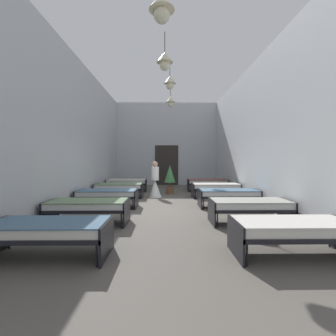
{
  "coord_description": "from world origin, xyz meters",
  "views": [
    {
      "loc": [
        -0.1,
        -7.47,
        1.57
      ],
      "look_at": [
        0.0,
        0.34,
        1.27
      ],
      "focal_mm": 24.77,
      "sensor_mm": 36.0,
      "label": 1
    }
  ],
  "objects_px": {
    "bed_left_row_3": "(119,187)",
    "potted_plant": "(170,176)",
    "bed_left_row_2": "(107,194)",
    "nurse_near_aisle": "(155,184)",
    "bed_left_row_1": "(88,206)",
    "bed_right_row_2": "(228,194)",
    "bed_right_row_0": "(293,229)",
    "bed_left_row_0": "(48,230)",
    "bed_right_row_4": "(207,182)",
    "bed_right_row_3": "(216,187)",
    "bed_left_row_4": "(127,182)",
    "bed_right_row_1": "(250,205)"
  },
  "relations": [
    {
      "from": "bed_left_row_1",
      "to": "bed_left_row_3",
      "type": "height_order",
      "value": "same"
    },
    {
      "from": "bed_right_row_0",
      "to": "potted_plant",
      "type": "height_order",
      "value": "potted_plant"
    },
    {
      "from": "bed_left_row_3",
      "to": "bed_right_row_1",
      "type": "bearing_deg",
      "value": -44.06
    },
    {
      "from": "bed_left_row_0",
      "to": "bed_right_row_0",
      "type": "distance_m",
      "value": 3.93
    },
    {
      "from": "potted_plant",
      "to": "bed_left_row_4",
      "type": "bearing_deg",
      "value": 159.34
    },
    {
      "from": "bed_right_row_1",
      "to": "bed_left_row_4",
      "type": "height_order",
      "value": "same"
    },
    {
      "from": "bed_left_row_3",
      "to": "bed_right_row_4",
      "type": "relative_size",
      "value": 1.0
    },
    {
      "from": "bed_left_row_0",
      "to": "potted_plant",
      "type": "bearing_deg",
      "value": 73.0
    },
    {
      "from": "bed_right_row_0",
      "to": "bed_left_row_3",
      "type": "distance_m",
      "value": 6.92
    },
    {
      "from": "bed_left_row_3",
      "to": "potted_plant",
      "type": "distance_m",
      "value": 2.39
    },
    {
      "from": "bed_right_row_3",
      "to": "potted_plant",
      "type": "relative_size",
      "value": 1.46
    },
    {
      "from": "bed_right_row_2",
      "to": "bed_right_row_1",
      "type": "bearing_deg",
      "value": -90.0
    },
    {
      "from": "bed_right_row_3",
      "to": "potted_plant",
      "type": "distance_m",
      "value": 2.18
    },
    {
      "from": "bed_left_row_1",
      "to": "bed_right_row_1",
      "type": "distance_m",
      "value": 3.93
    },
    {
      "from": "bed_left_row_0",
      "to": "bed_right_row_4",
      "type": "bearing_deg",
      "value": 62.68
    },
    {
      "from": "bed_left_row_4",
      "to": "bed_right_row_4",
      "type": "distance_m",
      "value": 3.93
    },
    {
      "from": "bed_right_row_0",
      "to": "bed_left_row_3",
      "type": "xyz_separation_m",
      "value": [
        -3.93,
        5.7,
        0.0
      ]
    },
    {
      "from": "bed_left_row_0",
      "to": "nurse_near_aisle",
      "type": "distance_m",
      "value": 5.99
    },
    {
      "from": "bed_right_row_3",
      "to": "bed_right_row_4",
      "type": "distance_m",
      "value": 1.9
    },
    {
      "from": "bed_left_row_1",
      "to": "bed_right_row_2",
      "type": "distance_m",
      "value": 4.36
    },
    {
      "from": "bed_right_row_0",
      "to": "bed_left_row_4",
      "type": "xyz_separation_m",
      "value": [
        -3.93,
        7.6,
        0.0
      ]
    },
    {
      "from": "bed_left_row_0",
      "to": "bed_right_row_3",
      "type": "xyz_separation_m",
      "value": [
        3.93,
        5.7,
        0.0
      ]
    },
    {
      "from": "bed_left_row_4",
      "to": "potted_plant",
      "type": "height_order",
      "value": "potted_plant"
    },
    {
      "from": "bed_left_row_0",
      "to": "bed_left_row_4",
      "type": "xyz_separation_m",
      "value": [
        0.0,
        7.6,
        0.0
      ]
    },
    {
      "from": "bed_left_row_1",
      "to": "bed_right_row_2",
      "type": "height_order",
      "value": "same"
    },
    {
      "from": "bed_right_row_3",
      "to": "bed_right_row_4",
      "type": "xyz_separation_m",
      "value": [
        0.0,
        1.9,
        0.0
      ]
    },
    {
      "from": "bed_left_row_3",
      "to": "bed_right_row_3",
      "type": "bearing_deg",
      "value": 0.0
    },
    {
      "from": "bed_left_row_3",
      "to": "potted_plant",
      "type": "bearing_deg",
      "value": 28.15
    },
    {
      "from": "bed_right_row_2",
      "to": "bed_right_row_3",
      "type": "xyz_separation_m",
      "value": [
        0.0,
        1.9,
        0.0
      ]
    },
    {
      "from": "bed_left_row_2",
      "to": "nurse_near_aisle",
      "type": "distance_m",
      "value": 2.49
    },
    {
      "from": "bed_left_row_1",
      "to": "bed_right_row_3",
      "type": "relative_size",
      "value": 1.0
    },
    {
      "from": "bed_left_row_0",
      "to": "bed_right_row_0",
      "type": "relative_size",
      "value": 1.0
    },
    {
      "from": "bed_left_row_2",
      "to": "bed_left_row_4",
      "type": "relative_size",
      "value": 1.0
    },
    {
      "from": "bed_right_row_0",
      "to": "bed_left_row_0",
      "type": "bearing_deg",
      "value": 180.0
    },
    {
      "from": "bed_right_row_2",
      "to": "bed_right_row_4",
      "type": "height_order",
      "value": "same"
    },
    {
      "from": "bed_left_row_0",
      "to": "bed_left_row_4",
      "type": "bearing_deg",
      "value": 90.0
    },
    {
      "from": "bed_right_row_4",
      "to": "bed_right_row_3",
      "type": "bearing_deg",
      "value": -90.0
    },
    {
      "from": "bed_left_row_1",
      "to": "bed_left_row_2",
      "type": "relative_size",
      "value": 1.0
    },
    {
      "from": "bed_left_row_1",
      "to": "bed_right_row_3",
      "type": "xyz_separation_m",
      "value": [
        3.93,
        3.8,
        0.0
      ]
    },
    {
      "from": "bed_right_row_2",
      "to": "bed_left_row_4",
      "type": "relative_size",
      "value": 1.0
    },
    {
      "from": "bed_right_row_0",
      "to": "potted_plant",
      "type": "xyz_separation_m",
      "value": [
        -1.84,
        6.81,
        0.34
      ]
    },
    {
      "from": "potted_plant",
      "to": "bed_left_row_0",
      "type": "bearing_deg",
      "value": -107.0
    },
    {
      "from": "bed_left_row_4",
      "to": "bed_left_row_2",
      "type": "bearing_deg",
      "value": -90.0
    },
    {
      "from": "bed_left_row_1",
      "to": "bed_right_row_0",
      "type": "bearing_deg",
      "value": -25.82
    },
    {
      "from": "bed_right_row_0",
      "to": "bed_left_row_4",
      "type": "distance_m",
      "value": 8.55
    },
    {
      "from": "bed_right_row_0",
      "to": "bed_left_row_1",
      "type": "distance_m",
      "value": 4.36
    },
    {
      "from": "bed_left_row_3",
      "to": "bed_right_row_3",
      "type": "relative_size",
      "value": 1.0
    },
    {
      "from": "bed_right_row_1",
      "to": "bed_right_row_3",
      "type": "relative_size",
      "value": 1.0
    },
    {
      "from": "bed_right_row_2",
      "to": "bed_left_row_4",
      "type": "height_order",
      "value": "same"
    },
    {
      "from": "bed_left_row_2",
      "to": "bed_right_row_2",
      "type": "xyz_separation_m",
      "value": [
        3.93,
        0.0,
        0.0
      ]
    }
  ]
}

